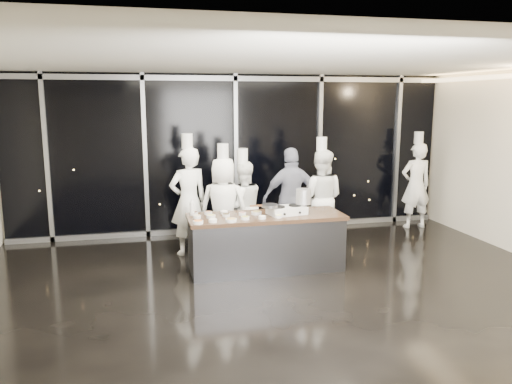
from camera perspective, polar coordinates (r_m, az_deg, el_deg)
ground at (r=7.31m, az=2.91°, el=-11.09°), size 9.00×9.00×0.00m
room_shell at (r=6.86m, az=4.51°, el=6.78°), size 9.02×7.02×3.21m
window_wall at (r=10.19m, az=-2.36°, el=4.36°), size 8.90×0.11×3.20m
demo_counter at (r=7.98m, az=1.15°, el=-5.75°), size 2.46×0.86×0.90m
stove at (r=7.93m, az=3.54°, el=-2.07°), size 0.64×0.46×0.14m
frying_pan at (r=7.76m, az=1.52°, el=-1.58°), size 0.47×0.30×0.04m
stock_pot at (r=8.02m, az=5.44°, el=-0.52°), size 0.28×0.28×0.24m
prep_bowls at (r=7.67m, az=-3.33°, el=-2.79°), size 1.38×0.73×0.05m
squeeze_bottle at (r=7.87m, az=-7.33°, el=-1.75°), size 0.07×0.07×0.27m
chef_far_left at (r=8.75m, az=-7.71°, el=-0.95°), size 0.79×0.63×2.12m
chef_left at (r=8.66m, az=-3.73°, el=-1.60°), size 0.98×0.81×1.96m
chef_center at (r=8.91m, az=-1.54°, el=-1.60°), size 0.87×0.73×1.85m
guest at (r=9.07m, az=4.10°, el=-0.73°), size 1.09×0.47×1.85m
chef_right at (r=9.29m, az=7.37°, el=-0.63°), size 1.08×0.98×2.03m
chef_side at (r=11.04m, az=17.81°, el=0.80°), size 0.67×0.45×2.04m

